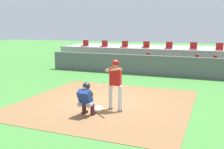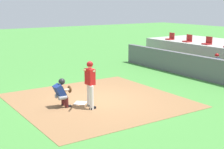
% 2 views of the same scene
% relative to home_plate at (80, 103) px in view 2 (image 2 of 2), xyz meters
% --- Properties ---
extents(ground_plane, '(80.00, 80.00, 0.00)m').
position_rel_home_plate_xyz_m(ground_plane, '(0.00, 0.80, -0.02)').
color(ground_plane, '#428438').
extents(dirt_infield, '(6.40, 6.40, 0.01)m').
position_rel_home_plate_xyz_m(dirt_infield, '(0.00, 0.80, -0.02)').
color(dirt_infield, olive).
rests_on(dirt_infield, ground).
extents(home_plate, '(0.62, 0.62, 0.02)m').
position_rel_home_plate_xyz_m(home_plate, '(0.00, 0.00, 0.00)').
color(home_plate, white).
rests_on(home_plate, dirt_infield).
extents(batter_at_plate, '(0.74, 0.71, 1.80)m').
position_rel_home_plate_xyz_m(batter_at_plate, '(0.69, 0.05, 1.01)').
color(batter_at_plate, silver).
rests_on(batter_at_plate, ground).
extents(catcher_crouched, '(0.49, 1.49, 1.13)m').
position_rel_home_plate_xyz_m(catcher_crouched, '(-0.00, -0.77, 0.58)').
color(catcher_crouched, gray).
rests_on(catcher_crouched, ground).
extents(dugout_wall, '(13.00, 0.30, 1.20)m').
position_rel_home_plate_xyz_m(dugout_wall, '(0.00, 7.30, 0.58)').
color(dugout_wall, '#59595E').
rests_on(dugout_wall, ground).
extents(dugout_bench, '(11.80, 0.44, 0.45)m').
position_rel_home_plate_xyz_m(dugout_bench, '(0.00, 8.30, 0.20)').
color(dugout_bench, olive).
rests_on(dugout_bench, ground).
extents(dugout_player_0, '(0.49, 0.70, 1.30)m').
position_rel_home_plate_xyz_m(dugout_player_0, '(-0.16, 8.14, 0.65)').
color(dugout_player_0, '#939399').
rests_on(dugout_player_0, ground).
extents(stadium_seat_0, '(0.46, 0.46, 0.48)m').
position_rel_home_plate_xyz_m(stadium_seat_0, '(-5.69, 10.18, 1.51)').
color(stadium_seat_0, '#A51E1E').
rests_on(stadium_seat_0, stands_platform).
extents(stadium_seat_1, '(0.46, 0.46, 0.48)m').
position_rel_home_plate_xyz_m(stadium_seat_1, '(-4.06, 10.18, 1.51)').
color(stadium_seat_1, '#A51E1E').
rests_on(stadium_seat_1, stands_platform).
extents(stadium_seat_2, '(0.46, 0.46, 0.48)m').
position_rel_home_plate_xyz_m(stadium_seat_2, '(-2.44, 10.18, 1.51)').
color(stadium_seat_2, '#A51E1E').
rests_on(stadium_seat_2, stands_platform).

